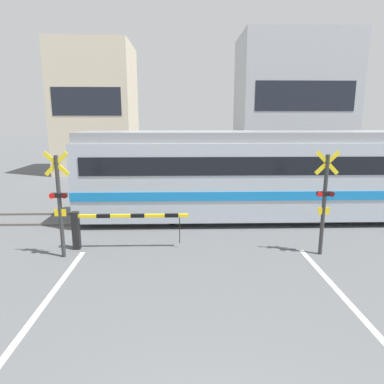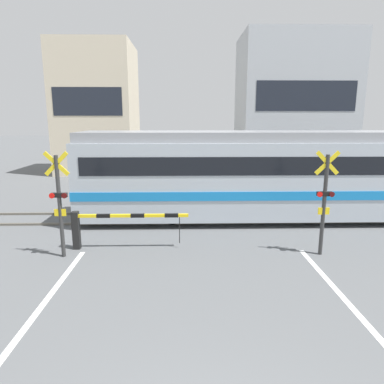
{
  "view_description": "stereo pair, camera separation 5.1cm",
  "coord_description": "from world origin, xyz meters",
  "px_view_note": "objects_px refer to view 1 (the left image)",
  "views": [
    {
      "loc": [
        -0.29,
        -2.31,
        3.86
      ],
      "look_at": [
        0.0,
        8.26,
        1.6
      ],
      "focal_mm": 32.0,
      "sensor_mm": 36.0,
      "label": 1
    },
    {
      "loc": [
        -0.24,
        -2.31,
        3.86
      ],
      "look_at": [
        0.0,
        8.26,
        1.6
      ],
      "focal_mm": 32.0,
      "sensor_mm": 36.0,
      "label": 2
    }
  ],
  "objects_px": {
    "crossing_signal_right": "(324,199)",
    "commuter_train": "(319,173)",
    "crossing_barrier_near": "(103,224)",
    "crossing_barrier_far": "(246,186)",
    "crossing_signal_left": "(59,200)",
    "pedestrian": "(183,176)"
  },
  "relations": [
    {
      "from": "crossing_barrier_far",
      "to": "crossing_signal_left",
      "type": "distance_m",
      "value": 9.08
    },
    {
      "from": "crossing_barrier_far",
      "to": "commuter_train",
      "type": "bearing_deg",
      "value": -48.99
    },
    {
      "from": "crossing_barrier_near",
      "to": "crossing_signal_left",
      "type": "height_order",
      "value": "crossing_signal_left"
    },
    {
      "from": "crossing_signal_right",
      "to": "crossing_signal_left",
      "type": "bearing_deg",
      "value": 180.0
    },
    {
      "from": "pedestrian",
      "to": "crossing_signal_right",
      "type": "bearing_deg",
      "value": -64.66
    },
    {
      "from": "commuter_train",
      "to": "crossing_signal_left",
      "type": "relative_size",
      "value": 6.13
    },
    {
      "from": "commuter_train",
      "to": "crossing_barrier_far",
      "type": "distance_m",
      "value": 3.71
    },
    {
      "from": "crossing_barrier_near",
      "to": "crossing_signal_left",
      "type": "xyz_separation_m",
      "value": [
        -1.03,
        -0.6,
        0.87
      ]
    },
    {
      "from": "crossing_signal_left",
      "to": "pedestrian",
      "type": "relative_size",
      "value": 1.88
    },
    {
      "from": "crossing_signal_left",
      "to": "crossing_barrier_far",
      "type": "bearing_deg",
      "value": 45.04
    },
    {
      "from": "crossing_signal_right",
      "to": "pedestrian",
      "type": "xyz_separation_m",
      "value": [
        -3.97,
        8.38,
        -0.75
      ]
    },
    {
      "from": "crossing_barrier_near",
      "to": "crossing_barrier_far",
      "type": "bearing_deg",
      "value": 47.22
    },
    {
      "from": "crossing_signal_left",
      "to": "pedestrian",
      "type": "height_order",
      "value": "crossing_signal_left"
    },
    {
      "from": "commuter_train",
      "to": "crossing_barrier_far",
      "type": "height_order",
      "value": "commuter_train"
    },
    {
      "from": "crossing_signal_right",
      "to": "commuter_train",
      "type": "bearing_deg",
      "value": 70.51
    },
    {
      "from": "crossing_barrier_near",
      "to": "crossing_barrier_far",
      "type": "height_order",
      "value": "same"
    },
    {
      "from": "crossing_barrier_near",
      "to": "crossing_signal_left",
      "type": "relative_size",
      "value": 1.16
    },
    {
      "from": "crossing_barrier_near",
      "to": "crossing_barrier_far",
      "type": "distance_m",
      "value": 7.9
    },
    {
      "from": "commuter_train",
      "to": "crossing_barrier_far",
      "type": "relative_size",
      "value": 5.31
    },
    {
      "from": "crossing_signal_right",
      "to": "pedestrian",
      "type": "relative_size",
      "value": 1.88
    },
    {
      "from": "crossing_barrier_near",
      "to": "crossing_signal_right",
      "type": "height_order",
      "value": "crossing_signal_right"
    },
    {
      "from": "crossing_barrier_near",
      "to": "crossing_barrier_far",
      "type": "xyz_separation_m",
      "value": [
        5.36,
        5.8,
        0.0
      ]
    }
  ]
}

